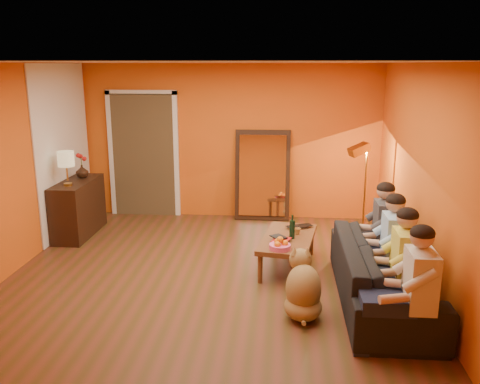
# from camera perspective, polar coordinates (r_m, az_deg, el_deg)

# --- Properties ---
(room_shell) EXTENTS (5.00, 5.50, 2.60)m
(room_shell) POSITION_cam_1_polar(r_m,az_deg,el_deg) (6.29, -3.28, 2.42)
(room_shell) COLOR brown
(room_shell) RESTS_ON ground
(white_accent) EXTENTS (0.02, 1.90, 2.58)m
(white_accent) POSITION_cam_1_polar(r_m,az_deg,el_deg) (8.30, -19.19, 4.53)
(white_accent) COLOR white
(white_accent) RESTS_ON wall_left
(doorway_recess) EXTENTS (1.06, 0.30, 2.10)m
(doorway_recess) POSITION_cam_1_polar(r_m,az_deg,el_deg) (9.01, -10.55, 4.18)
(doorway_recess) COLOR #3F2D19
(doorway_recess) RESTS_ON floor
(door_jamb_left) EXTENTS (0.08, 0.06, 2.20)m
(door_jamb_left) POSITION_cam_1_polar(r_m,az_deg,el_deg) (9.07, -14.24, 4.04)
(door_jamb_left) COLOR white
(door_jamb_left) RESTS_ON wall_back
(door_jamb_right) EXTENTS (0.08, 0.06, 2.20)m
(door_jamb_right) POSITION_cam_1_polar(r_m,az_deg,el_deg) (8.77, -7.15, 4.03)
(door_jamb_right) COLOR white
(door_jamb_right) RESTS_ON wall_back
(door_header) EXTENTS (1.22, 0.06, 0.08)m
(door_header) POSITION_cam_1_polar(r_m,az_deg,el_deg) (8.78, -11.08, 10.93)
(door_header) COLOR white
(door_header) RESTS_ON wall_back
(mirror_frame) EXTENTS (0.92, 0.27, 1.51)m
(mirror_frame) POSITION_cam_1_polar(r_m,az_deg,el_deg) (8.56, 2.54, 1.90)
(mirror_frame) COLOR black
(mirror_frame) RESTS_ON floor
(mirror_glass) EXTENTS (0.78, 0.21, 1.35)m
(mirror_glass) POSITION_cam_1_polar(r_m,az_deg,el_deg) (8.52, 2.53, 1.85)
(mirror_glass) COLOR white
(mirror_glass) RESTS_ON mirror_frame
(sideboard) EXTENTS (0.44, 1.18, 0.85)m
(sideboard) POSITION_cam_1_polar(r_m,az_deg,el_deg) (8.21, -17.68, -1.72)
(sideboard) COLOR black
(sideboard) RESTS_ON floor
(table_lamp) EXTENTS (0.24, 0.24, 0.51)m
(table_lamp) POSITION_cam_1_polar(r_m,az_deg,el_deg) (7.78, -18.88, 2.50)
(table_lamp) COLOR beige
(table_lamp) RESTS_ON sideboard
(sofa) EXTENTS (2.32, 0.91, 0.68)m
(sofa) POSITION_cam_1_polar(r_m,az_deg,el_deg) (5.88, 15.65, -8.79)
(sofa) COLOR black
(sofa) RESTS_ON floor
(coffee_table) EXTENTS (0.80, 1.30, 0.42)m
(coffee_table) POSITION_cam_1_polar(r_m,az_deg,el_deg) (6.65, 5.36, -6.76)
(coffee_table) COLOR brown
(coffee_table) RESTS_ON floor
(floor_lamp) EXTENTS (0.36, 0.33, 1.44)m
(floor_lamp) POSITION_cam_1_polar(r_m,az_deg,el_deg) (7.70, 13.83, -0.21)
(floor_lamp) COLOR #B58635
(floor_lamp) RESTS_ON floor
(dog) EXTENTS (0.59, 0.72, 0.72)m
(dog) POSITION_cam_1_polar(r_m,az_deg,el_deg) (5.40, 7.14, -10.19)
(dog) COLOR #A5804A
(dog) RESTS_ON floor
(person_far_left) EXTENTS (0.70, 0.44, 1.22)m
(person_far_left) POSITION_cam_1_polar(r_m,az_deg,el_deg) (4.91, 19.51, -10.37)
(person_far_left) COLOR beige
(person_far_left) RESTS_ON sofa
(person_mid_left) EXTENTS (0.70, 0.44, 1.22)m
(person_mid_left) POSITION_cam_1_polar(r_m,az_deg,el_deg) (5.40, 18.07, -7.97)
(person_mid_left) COLOR #D1CD45
(person_mid_left) RESTS_ON sofa
(person_mid_right) EXTENTS (0.70, 0.44, 1.22)m
(person_mid_right) POSITION_cam_1_polar(r_m,az_deg,el_deg) (5.90, 16.90, -5.97)
(person_mid_right) COLOR #97C1EA
(person_mid_right) RESTS_ON sofa
(person_far_right) EXTENTS (0.70, 0.44, 1.22)m
(person_far_right) POSITION_cam_1_polar(r_m,az_deg,el_deg) (6.41, 15.91, -4.29)
(person_far_right) COLOR #39393E
(person_far_right) RESTS_ON sofa
(fruit_bowl) EXTENTS (0.26, 0.26, 0.16)m
(fruit_bowl) POSITION_cam_1_polar(r_m,az_deg,el_deg) (6.13, 4.51, -5.71)
(fruit_bowl) COLOR #ED5389
(fruit_bowl) RESTS_ON coffee_table
(wine_bottle) EXTENTS (0.07, 0.07, 0.31)m
(wine_bottle) POSITION_cam_1_polar(r_m,az_deg,el_deg) (6.48, 5.88, -3.91)
(wine_bottle) COLOR black
(wine_bottle) RESTS_ON coffee_table
(tumbler) EXTENTS (0.10, 0.10, 0.08)m
(tumbler) POSITION_cam_1_polar(r_m,az_deg,el_deg) (6.68, 6.44, -4.40)
(tumbler) COLOR #B27F3F
(tumbler) RESTS_ON coffee_table
(laptop) EXTENTS (0.43, 0.37, 0.03)m
(laptop) POSITION_cam_1_polar(r_m,az_deg,el_deg) (6.91, 6.88, -4.01)
(laptop) COLOR black
(laptop) RESTS_ON coffee_table
(book_lower) EXTENTS (0.22, 0.28, 0.03)m
(book_lower) POSITION_cam_1_polar(r_m,az_deg,el_deg) (6.39, 3.80, -5.50)
(book_lower) COLOR black
(book_lower) RESTS_ON coffee_table
(book_mid) EXTENTS (0.27, 0.31, 0.02)m
(book_mid) POSITION_cam_1_polar(r_m,az_deg,el_deg) (6.39, 3.89, -5.28)
(book_mid) COLOR #B41614
(book_mid) RESTS_ON book_lower
(book_upper) EXTENTS (0.23, 0.25, 0.02)m
(book_upper) POSITION_cam_1_polar(r_m,az_deg,el_deg) (6.36, 3.80, -5.18)
(book_upper) COLOR black
(book_upper) RESTS_ON book_mid
(vase) EXTENTS (0.19, 0.19, 0.20)m
(vase) POSITION_cam_1_polar(r_m,az_deg,el_deg) (8.31, -17.31, 2.23)
(vase) COLOR black
(vase) RESTS_ON sideboard
(flowers) EXTENTS (0.17, 0.17, 0.39)m
(flowers) POSITION_cam_1_polar(r_m,az_deg,el_deg) (8.27, -17.42, 3.69)
(flowers) COLOR #B41614
(flowers) RESTS_ON vase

